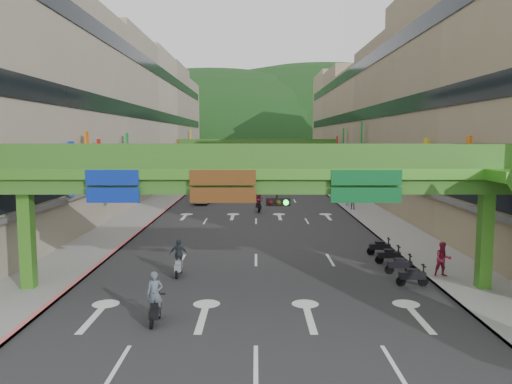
{
  "coord_description": "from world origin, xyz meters",
  "views": [
    {
      "loc": [
        0.01,
        -17.54,
        7.41
      ],
      "look_at": [
        0.0,
        18.0,
        3.5
      ],
      "focal_mm": 35.0,
      "sensor_mm": 36.0,
      "label": 1
    }
  ],
  "objects_px": {
    "car_yellow": "(248,182)",
    "scooter_rider_near": "(155,300)",
    "scooter_rider_mid": "(259,200)",
    "car_silver": "(203,197)",
    "pedestrian_red": "(443,262)",
    "overpass_near": "(276,185)"
  },
  "relations": [
    {
      "from": "overpass_near",
      "to": "scooter_rider_mid",
      "type": "distance_m",
      "value": 26.46
    },
    {
      "from": "overpass_near",
      "to": "car_silver",
      "type": "height_order",
      "value": "overpass_near"
    },
    {
      "from": "pedestrian_red",
      "to": "scooter_rider_mid",
      "type": "bearing_deg",
      "value": 113.12
    },
    {
      "from": "overpass_near",
      "to": "scooter_rider_mid",
      "type": "height_order",
      "value": "overpass_near"
    },
    {
      "from": "car_silver",
      "to": "scooter_rider_near",
      "type": "bearing_deg",
      "value": -82.26
    },
    {
      "from": "overpass_near",
      "to": "scooter_rider_near",
      "type": "height_order",
      "value": "overpass_near"
    },
    {
      "from": "scooter_rider_near",
      "to": "car_silver",
      "type": "bearing_deg",
      "value": 93.03
    },
    {
      "from": "scooter_rider_near",
      "to": "scooter_rider_mid",
      "type": "distance_m",
      "value": 30.17
    },
    {
      "from": "overpass_near",
      "to": "pedestrian_red",
      "type": "relative_size",
      "value": 15.41
    },
    {
      "from": "car_silver",
      "to": "scooter_rider_mid",
      "type": "bearing_deg",
      "value": -41.52
    },
    {
      "from": "scooter_rider_near",
      "to": "scooter_rider_mid",
      "type": "bearing_deg",
      "value": 81.78
    },
    {
      "from": "overpass_near",
      "to": "car_yellow",
      "type": "height_order",
      "value": "overpass_near"
    },
    {
      "from": "pedestrian_red",
      "to": "car_silver",
      "type": "bearing_deg",
      "value": 118.78
    },
    {
      "from": "scooter_rider_mid",
      "to": "pedestrian_red",
      "type": "relative_size",
      "value": 1.23
    },
    {
      "from": "car_silver",
      "to": "car_yellow",
      "type": "distance_m",
      "value": 19.28
    },
    {
      "from": "pedestrian_red",
      "to": "overpass_near",
      "type": "bearing_deg",
      "value": -162.42
    },
    {
      "from": "scooter_rider_mid",
      "to": "car_silver",
      "type": "xyz_separation_m",
      "value": [
        -6.24,
        6.51,
        -0.42
      ]
    },
    {
      "from": "overpass_near",
      "to": "pedestrian_red",
      "type": "height_order",
      "value": "overpass_near"
    },
    {
      "from": "car_yellow",
      "to": "scooter_rider_near",
      "type": "bearing_deg",
      "value": -95.71
    },
    {
      "from": "scooter_rider_near",
      "to": "pedestrian_red",
      "type": "xyz_separation_m",
      "value": [
        13.81,
        6.33,
        -0.09
      ]
    },
    {
      "from": "overpass_near",
      "to": "pedestrian_red",
      "type": "bearing_deg",
      "value": 16.45
    },
    {
      "from": "scooter_rider_mid",
      "to": "car_silver",
      "type": "height_order",
      "value": "scooter_rider_mid"
    }
  ]
}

